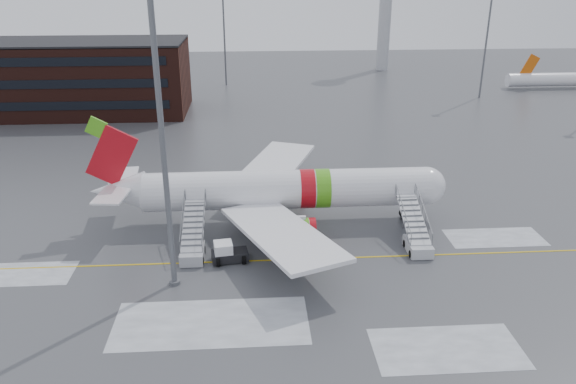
{
  "coord_description": "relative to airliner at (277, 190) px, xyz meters",
  "views": [
    {
      "loc": [
        -2.75,
        -44.26,
        23.86
      ],
      "look_at": [
        0.55,
        4.96,
        4.0
      ],
      "focal_mm": 35.0,
      "sensor_mm": 36.0,
      "label": 1
    }
  ],
  "objects": [
    {
      "name": "pushback_tug",
      "position": [
        -4.7,
        -7.79,
        -2.63
      ],
      "size": [
        3.31,
        2.67,
        1.77
      ],
      "color": "black",
      "rests_on": "ground"
    },
    {
      "name": "distant_aircraft",
      "position": [
        62.9,
        57.04,
        -3.42
      ],
      "size": [
        35.0,
        18.0,
        8.0
      ],
      "primitive_type": null,
      "color": "#D8590C",
      "rests_on": "ground"
    },
    {
      "name": "light_mast_far_n",
      "position": [
        -7.6,
        71.04,
        10.42
      ],
      "size": [
        1.2,
        1.2,
        24.25
      ],
      "color": "#595B60",
      "rests_on": "ground"
    },
    {
      "name": "ground",
      "position": [
        0.4,
        -6.96,
        -3.42
      ],
      "size": [
        260.0,
        260.0,
        0.0
      ],
      "primitive_type": "plane",
      "color": "#494C4F",
      "rests_on": "ground"
    },
    {
      "name": "terminal_building",
      "position": [
        -44.6,
        48.02,
        2.78
      ],
      "size": [
        62.0,
        16.11,
        12.3
      ],
      "color": "#3F1E16",
      "rests_on": "ground"
    },
    {
      "name": "airstair_aft",
      "position": [
        -7.78,
        -6.54,
        -2.35
      ],
      "size": [
        2.05,
        7.7,
        3.48
      ],
      "color": "#A7A9AE",
      "rests_on": "ground"
    },
    {
      "name": "light_mast_near",
      "position": [
        -8.87,
        -11.33,
        10.84
      ],
      "size": [
        1.2,
        1.2,
        27.71
      ],
      "color": "#595B60",
      "rests_on": "ground"
    },
    {
      "name": "light_mast_far_ne",
      "position": [
        42.4,
        55.04,
        10.42
      ],
      "size": [
        1.2,
        1.2,
        24.25
      ],
      "color": "#595B60",
      "rests_on": "ground"
    },
    {
      "name": "airstair_fwd",
      "position": [
        12.29,
        -6.54,
        -2.35
      ],
      "size": [
        2.05,
        7.7,
        3.48
      ],
      "color": "silver",
      "rests_on": "ground"
    },
    {
      "name": "airliner",
      "position": [
        0.0,
        0.0,
        0.0
      ],
      "size": [
        35.03,
        32.97,
        11.18
      ],
      "color": "white",
      "rests_on": "ground"
    }
  ]
}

